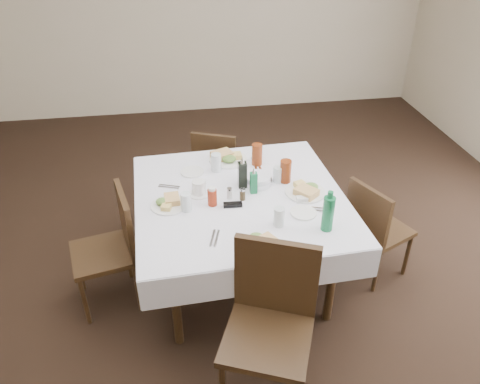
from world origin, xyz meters
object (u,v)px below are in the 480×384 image
at_px(chair_south, 271,314).
at_px(oil_cruet_dark, 242,174).
at_px(ketchup_bottle, 212,197).
at_px(dining_table, 240,205).
at_px(water_n, 216,163).
at_px(water_w, 186,202).
at_px(bread_basket, 258,180).
at_px(chair_west, 114,242).
at_px(water_s, 279,217).
at_px(coffee_mug, 199,188).
at_px(water_e, 278,174).
at_px(chair_east, 374,226).
at_px(oil_cruet_green, 254,182).
at_px(chair_north, 217,166).
at_px(green_bottle, 328,213).

xyz_separation_m(chair_south, oil_cruet_dark, (0.00, 1.03, 0.30)).
bearing_deg(ketchup_bottle, chair_south, -74.65).
height_order(dining_table, water_n, water_n).
distance_m(dining_table, water_w, 0.42).
relative_size(bread_basket, ketchup_bottle, 1.51).
height_order(chair_west, oil_cruet_dark, oil_cruet_dark).
height_order(water_s, ketchup_bottle, ketchup_bottle).
relative_size(water_w, coffee_mug, 0.87).
height_order(dining_table, oil_cruet_dark, oil_cruet_dark).
height_order(water_n, water_e, water_n).
relative_size(chair_east, oil_cruet_green, 4.14).
relative_size(water_n, water_w, 1.07).
height_order(chair_west, water_e, water_e).
relative_size(bread_basket, oil_cruet_dark, 0.84).
xyz_separation_m(dining_table, bread_basket, (0.15, 0.14, 0.11)).
bearing_deg(coffee_mug, dining_table, -13.08).
bearing_deg(chair_south, water_w, 116.87).
bearing_deg(dining_table, water_e, 26.17).
xyz_separation_m(water_w, oil_cruet_dark, (0.41, 0.23, 0.04)).
bearing_deg(dining_table, ketchup_bottle, -159.43).
xyz_separation_m(chair_east, water_s, (-0.79, -0.26, 0.36)).
bearing_deg(water_e, water_n, 151.55).
relative_size(dining_table, ketchup_bottle, 10.96).
bearing_deg(dining_table, oil_cruet_dark, 74.00).
bearing_deg(oil_cruet_dark, chair_south, -90.25).
bearing_deg(coffee_mug, water_n, 63.66).
height_order(chair_south, chair_west, chair_south).
bearing_deg(ketchup_bottle, oil_cruet_dark, 39.69).
bearing_deg(ketchup_bottle, chair_north, 82.07).
bearing_deg(coffee_mug, chair_west, -169.80).
distance_m(water_n, oil_cruet_dark, 0.30).
bearing_deg(dining_table, bread_basket, 43.02).
height_order(water_e, ketchup_bottle, ketchup_bottle).
xyz_separation_m(chair_east, water_e, (-0.68, 0.25, 0.35)).
bearing_deg(coffee_mug, chair_east, -7.61).
bearing_deg(oil_cruet_dark, dining_table, -106.00).
relative_size(water_n, oil_cruet_dark, 0.56).
relative_size(bread_basket, coffee_mug, 1.39).
bearing_deg(dining_table, green_bottle, -43.90).
xyz_separation_m(chair_west, ketchup_bottle, (0.69, -0.03, 0.33)).
bearing_deg(ketchup_bottle, bread_basket, 31.57).
bearing_deg(chair_west, water_s, -16.62).
bearing_deg(chair_east, chair_north, 134.27).
relative_size(chair_south, oil_cruet_dark, 4.02).
xyz_separation_m(chair_south, bread_basket, (0.12, 1.05, 0.23)).
relative_size(water_w, ketchup_bottle, 0.95).
relative_size(chair_east, coffee_mug, 5.52).
relative_size(water_s, water_e, 1.06).
bearing_deg(chair_west, water_n, 28.65).
height_order(chair_south, oil_cruet_dark, oil_cruet_dark).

